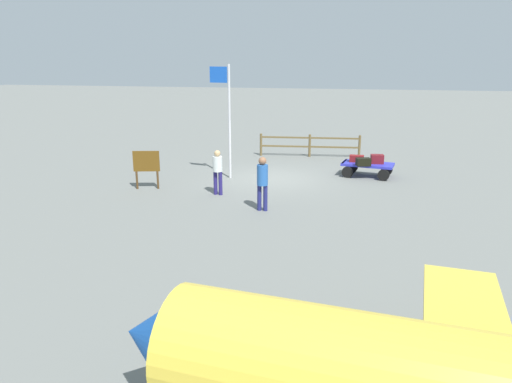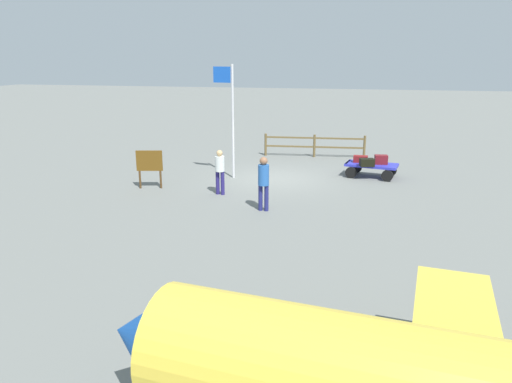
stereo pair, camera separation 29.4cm
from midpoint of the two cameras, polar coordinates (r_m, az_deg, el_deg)
name	(u,v)px [view 1 (the left image)]	position (r m, az deg, el deg)	size (l,w,h in m)	color
ground_plane	(273,178)	(20.10, 1.62, 1.54)	(120.00, 120.00, 0.00)	slate
luggage_cart	(367,166)	(20.86, 12.52, 2.89)	(2.24, 1.49, 0.57)	#2F33BE
suitcase_dark	(357,159)	(20.97, 11.34, 3.81)	(0.60, 0.35, 0.28)	maroon
suitcase_maroon	(377,159)	(20.81, 13.64, 3.72)	(0.55, 0.41, 0.37)	maroon
suitcase_tan	(363,162)	(20.26, 12.08, 3.41)	(0.64, 0.51, 0.31)	black
worker_lead	(262,179)	(15.61, 0.22, 1.47)	(0.37, 0.37, 1.79)	navy
worker_trailing	(218,169)	(17.56, -5.00, 2.67)	(0.39, 0.39, 1.64)	navy
flagpole	(227,112)	(19.79, -3.86, 9.35)	(0.85, 0.18, 4.59)	silver
signboard	(146,164)	(18.77, -13.18, 3.13)	(0.97, 0.29, 1.46)	#4C3319
wooden_fence	(310,144)	(24.57, 5.98, 5.60)	(5.02, 0.58, 1.13)	brown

